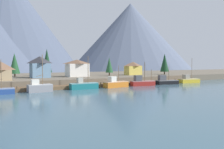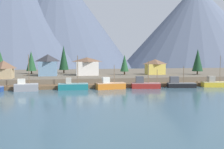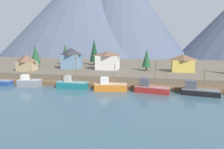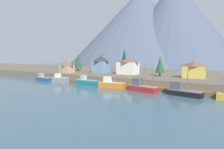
{
  "view_description": "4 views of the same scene",
  "coord_description": "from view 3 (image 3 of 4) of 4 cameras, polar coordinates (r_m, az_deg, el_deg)",
  "views": [
    {
      "loc": [
        -34.74,
        -60.26,
        7.35
      ],
      "look_at": [
        0.92,
        1.73,
        3.83
      ],
      "focal_mm": 35.13,
      "sensor_mm": 36.0,
      "label": 1
    },
    {
      "loc": [
        -11.72,
        -71.12,
        9.45
      ],
      "look_at": [
        1.34,
        2.12,
        3.85
      ],
      "focal_mm": 39.94,
      "sensor_mm": 36.0,
      "label": 2
    },
    {
      "loc": [
        9.97,
        -49.65,
        12.52
      ],
      "look_at": [
        -0.41,
        3.48,
        3.23
      ],
      "focal_mm": 31.58,
      "sensor_mm": 36.0,
      "label": 3
    },
    {
      "loc": [
        31.37,
        -50.21,
        9.55
      ],
      "look_at": [
        -1.7,
        1.27,
        3.83
      ],
      "focal_mm": 30.41,
      "sensor_mm": 36.0,
      "label": 4
    }
  ],
  "objects": [
    {
      "name": "ground_plane",
      "position": [
        71.56,
        2.87,
        -0.76
      ],
      "size": [
        400.0,
        400.0,
        1.0
      ],
      "primitive_type": "cube",
      "color": "#3D5B6B"
    },
    {
      "name": "dock",
      "position": [
        53.95,
        0.13,
        -3.13
      ],
      "size": [
        80.0,
        4.0,
        1.6
      ],
      "color": "brown",
      "rests_on": "ground_plane"
    },
    {
      "name": "shoreline_bank",
      "position": [
        83.03,
        4.06,
        1.91
      ],
      "size": [
        400.0,
        56.0,
        2.5
      ],
      "primitive_type": "cube",
      "color": "#665B4C",
      "rests_on": "ground_plane"
    },
    {
      "name": "mountain_west_peak",
      "position": [
        196.51,
        -8.21,
        17.33
      ],
      "size": [
        147.45,
        147.45,
        77.59
      ],
      "primitive_type": "cone",
      "color": "#4C566B",
      "rests_on": "ground_plane"
    },
    {
      "name": "mountain_central_peak",
      "position": [
        192.48,
        2.3,
        18.34
      ],
      "size": [
        120.88,
        120.88,
        82.66
      ],
      "primitive_type": "cone",
      "color": "#4C566B",
      "rests_on": "ground_plane"
    },
    {
      "name": "fishing_boat_grey",
      "position": [
        59.21,
        -22.89,
        -2.08
      ],
      "size": [
        6.24,
        3.09,
        9.78
      ],
      "rotation": [
        0.0,
        0.0,
        0.06
      ],
      "color": "gray",
      "rests_on": "ground_plane"
    },
    {
      "name": "fishing_boat_teal",
      "position": [
        53.58,
        -11.55,
        -2.78
      ],
      "size": [
        8.25,
        2.62,
        9.52
      ],
      "rotation": [
        0.0,
        0.0,
        -0.03
      ],
      "color": "#196B70",
      "rests_on": "ground_plane"
    },
    {
      "name": "fishing_boat_orange",
      "position": [
        50.04,
        -0.63,
        -3.38
      ],
      "size": [
        8.44,
        3.53,
        6.82
      ],
      "rotation": [
        0.0,
        0.0,
        0.13
      ],
      "color": "#CC6B1E",
      "rests_on": "ground_plane"
    },
    {
      "name": "fishing_boat_red",
      "position": [
        48.94,
        11.12,
        -3.84
      ],
      "size": [
        8.5,
        3.91,
        7.97
      ],
      "rotation": [
        0.0,
        0.0,
        -0.17
      ],
      "color": "maroon",
      "rests_on": "ground_plane"
    },
    {
      "name": "fishing_boat_black",
      "position": [
        50.21,
        23.73,
        -4.3
      ],
      "size": [
        8.51,
        3.99,
        6.39
      ],
      "rotation": [
        0.0,
        0.0,
        -0.17
      ],
      "color": "black",
      "rests_on": "ground_plane"
    },
    {
      "name": "house_white",
      "position": [
        69.74,
        -1.29,
        4.18
      ],
      "size": [
        8.08,
        6.19,
        6.41
      ],
      "color": "silver",
      "rests_on": "shoreline_bank"
    },
    {
      "name": "house_yellow",
      "position": [
        68.05,
        19.8,
        3.15
      ],
      "size": [
        7.12,
        4.27,
        5.67
      ],
      "color": "gold",
      "rests_on": "shoreline_bank"
    },
    {
      "name": "house_blue",
      "position": [
        73.99,
        -11.65,
        4.73
      ],
      "size": [
        6.37,
        6.37,
        7.47
      ],
      "color": "#6689A8",
      "rests_on": "shoreline_bank"
    },
    {
      "name": "house_tan",
      "position": [
        72.74,
        -23.48,
        3.26
      ],
      "size": [
        5.72,
        4.73,
        5.53
      ],
      "color": "tan",
      "rests_on": "shoreline_bank"
    },
    {
      "name": "conifer_near_left",
      "position": [
        86.22,
        -13.35,
        6.11
      ],
      "size": [
        3.8,
        3.8,
        8.79
      ],
      "color": "#4C3823",
      "rests_on": "shoreline_bank"
    },
    {
      "name": "conifer_near_right",
      "position": [
        83.31,
        -5.17,
        7.03
      ],
      "size": [
        3.79,
        3.79,
        10.98
      ],
      "color": "#4C3823",
      "rests_on": "shoreline_bank"
    },
    {
      "name": "conifer_mid_left",
      "position": [
        67.43,
        10.0,
        4.72
      ],
      "size": [
        3.09,
        3.09,
        7.37
      ],
      "color": "#4C3823",
      "rests_on": "shoreline_bank"
    },
    {
      "name": "conifer_mid_right",
      "position": [
        83.81,
        -21.3,
        5.47
      ],
      "size": [
        3.62,
        3.62,
        8.42
      ],
      "color": "#4C3823",
      "rests_on": "shoreline_bank"
    }
  ]
}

